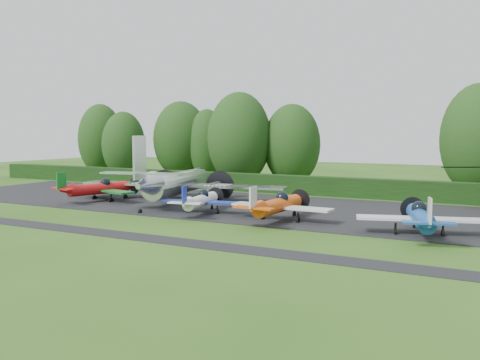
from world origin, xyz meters
The scene contains 16 objects.
ground centered at (0.00, 0.00, 0.00)m, with size 160.00×160.00×0.00m, color #254814.
apron centered at (0.00, 10.00, 0.00)m, with size 70.00×18.00×0.01m, color black.
taxiway_verge centered at (0.00, -6.00, 0.00)m, with size 70.00×2.00×0.00m, color black.
hedgerow centered at (0.00, 21.00, 0.00)m, with size 90.00×1.60×2.00m, color black.
transport_plane centered at (-7.75, 9.41, 1.87)m, with size 20.87×16.01×6.69m.
light_plane_red centered at (-14.46, 6.12, 1.29)m, with size 8.03×8.45×3.09m.
light_plane_white centered at (-1.52, 4.04, 1.13)m, with size 7.09×7.45×2.72m.
light_plane_orange centered at (5.61, 3.58, 1.28)m, with size 8.00×8.41×3.07m.
light_plane_blue centered at (16.01, 2.74, 1.28)m, with size 7.99×8.40×3.07m.
tree_0 centered at (-23.01, 32.58, 5.59)m, with size 8.19×8.19×11.20m.
tree_1 centered at (-36.65, 30.48, 5.51)m, with size 6.93×6.93×11.03m.
tree_4 centered at (-18.53, 32.60, 4.97)m, with size 5.41×5.41×9.98m.
tree_5 centered at (-4.44, 30.28, 5.13)m, with size 7.25×7.25×10.27m.
tree_6 centered at (-30.26, 28.31, 4.83)m, with size 6.34×6.34×9.68m.
tree_7 centered at (17.46, 29.20, 5.95)m, with size 8.08×8.08×11.92m.
tree_9 centered at (-10.32, 27.10, 5.87)m, with size 8.12×8.12×11.77m.
Camera 1 is at (21.81, -32.84, 6.82)m, focal length 40.00 mm.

